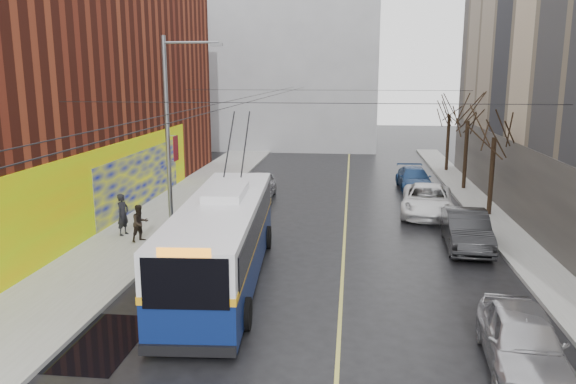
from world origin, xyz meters
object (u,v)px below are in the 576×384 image
at_px(tree_near, 496,122).
at_px(tree_mid, 469,109).
at_px(parked_car_c, 427,200).
at_px(trolleybus, 223,239).
at_px(pedestrian_b, 140,223).
at_px(pedestrian_a, 123,215).
at_px(parked_car_d, 414,179).
at_px(following_car, 259,186).
at_px(parked_car_b, 467,230).
at_px(tree_far, 450,104).
at_px(parked_car_a, 522,340).
at_px(streetlight_pole, 171,133).

height_order(tree_near, tree_mid, tree_mid).
xyz_separation_m(tree_near, parked_car_c, (-3.20, 0.10, -4.18)).
distance_m(trolleybus, pedestrian_b, 6.12).
bearing_deg(pedestrian_a, tree_near, -57.17).
distance_m(parked_car_c, parked_car_d, 6.62).
distance_m(following_car, pedestrian_a, 10.08).
distance_m(tree_near, following_car, 13.76).
bearing_deg(parked_car_c, pedestrian_b, -145.63).
height_order(trolleybus, following_car, trolleybus).
xyz_separation_m(tree_near, tree_mid, (0.00, 7.00, 0.28)).
bearing_deg(pedestrian_a, parked_car_b, -74.96).
xyz_separation_m(tree_far, trolleybus, (-11.81, -24.77, -3.54)).
bearing_deg(parked_car_a, tree_near, 84.29).
bearing_deg(pedestrian_a, trolleybus, -115.71).
bearing_deg(parked_car_a, parked_car_d, 95.23).
bearing_deg(parked_car_b, following_car, 143.47).
height_order(tree_near, tree_far, tree_far).
xyz_separation_m(tree_mid, trolleybus, (-11.81, -17.77, -3.65)).
relative_size(tree_near, parked_car_a, 1.38).
xyz_separation_m(streetlight_pole, pedestrian_b, (-1.31, -0.83, -3.87)).
relative_size(tree_near, parked_car_c, 1.12).
height_order(tree_near, pedestrian_a, tree_near).
distance_m(parked_car_a, following_car, 21.39).
bearing_deg(pedestrian_b, parked_car_a, -86.73).
bearing_deg(parked_car_b, pedestrian_b, -172.74).
relative_size(parked_car_d, following_car, 1.06).
distance_m(streetlight_pole, parked_car_a, 16.39).
relative_size(streetlight_pole, pedestrian_b, 5.45).
bearing_deg(parked_car_c, trolleybus, -121.61).
height_order(streetlight_pole, tree_far, streetlight_pole).
xyz_separation_m(parked_car_a, parked_car_c, (-0.35, 16.15, -0.00)).
distance_m(trolleybus, pedestrian_a, 7.54).
relative_size(tree_mid, parked_car_a, 1.44).
relative_size(parked_car_b, parked_car_d, 1.00).
bearing_deg(parked_car_c, parked_car_a, -82.00).
relative_size(following_car, pedestrian_b, 2.82).
bearing_deg(trolleybus, tree_near, 38.38).
relative_size(streetlight_pole, parked_car_d, 1.83).
bearing_deg(pedestrian_b, parked_car_d, -6.94).
distance_m(tree_far, parked_car_c, 14.91).
distance_m(tree_mid, trolleybus, 21.65).
bearing_deg(parked_car_d, following_car, -160.94).
distance_m(following_car, pedestrian_b, 10.39).
bearing_deg(tree_mid, parked_car_d, -175.08).
xyz_separation_m(parked_car_a, parked_car_d, (-0.35, 22.77, -0.08)).
height_order(streetlight_pole, parked_car_c, streetlight_pole).
height_order(trolleybus, parked_car_d, trolleybus).
bearing_deg(streetlight_pole, pedestrian_a, 179.04).
xyz_separation_m(parked_car_a, following_car, (-9.94, 18.94, 0.00)).
bearing_deg(streetlight_pole, following_car, 75.16).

